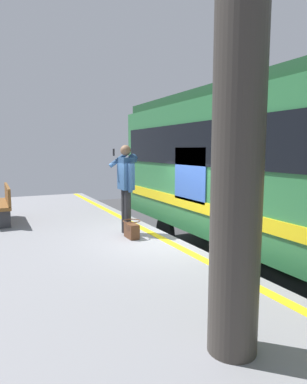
{
  "coord_description": "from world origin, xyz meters",
  "views": [
    {
      "loc": [
        -5.9,
        3.35,
        2.79
      ],
      "look_at": [
        0.32,
        0.3,
        1.9
      ],
      "focal_mm": 31.45,
      "sensor_mm": 36.0,
      "label": 1
    }
  ],
  "objects_px": {
    "handbag": "(132,230)",
    "bench": "(2,202)",
    "passenger": "(126,182)",
    "station_column": "(237,170)"
  },
  "relations": [
    {
      "from": "handbag",
      "to": "station_column",
      "type": "bearing_deg",
      "value": 170.54
    },
    {
      "from": "station_column",
      "to": "bench",
      "type": "bearing_deg",
      "value": 13.57
    },
    {
      "from": "handbag",
      "to": "bench",
      "type": "bearing_deg",
      "value": 39.45
    },
    {
      "from": "passenger",
      "to": "handbag",
      "type": "xyz_separation_m",
      "value": [
        -0.39,
        0.05,
        -0.94
      ]
    },
    {
      "from": "passenger",
      "to": "station_column",
      "type": "bearing_deg",
      "value": 170.76
    },
    {
      "from": "handbag",
      "to": "bench",
      "type": "distance_m",
      "value": 3.59
    },
    {
      "from": "passenger",
      "to": "bench",
      "type": "xyz_separation_m",
      "value": [
        2.37,
        2.32,
        -0.61
      ]
    },
    {
      "from": "bench",
      "to": "handbag",
      "type": "bearing_deg",
      "value": -140.55
    },
    {
      "from": "handbag",
      "to": "bench",
      "type": "height_order",
      "value": "bench"
    },
    {
      "from": "handbag",
      "to": "passenger",
      "type": "bearing_deg",
      "value": -7.04
    }
  ]
}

